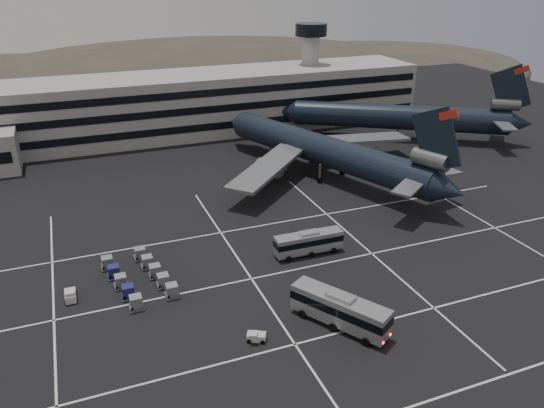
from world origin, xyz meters
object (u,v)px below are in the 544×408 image
(trijet_main, at_px, (326,151))
(bus_near, at_px, (340,309))
(bus_far, at_px, (309,242))
(uld_cluster, at_px, (138,276))
(tug_a, at_px, (70,296))

(trijet_main, relative_size, bus_near, 4.88)
(bus_near, bearing_deg, bus_far, 45.86)
(trijet_main, distance_m, uld_cluster, 46.33)
(trijet_main, bearing_deg, bus_far, -141.88)
(trijet_main, height_order, bus_near, trijet_main)
(bus_far, distance_m, uld_cluster, 23.40)
(trijet_main, distance_m, bus_near, 46.37)
(bus_far, height_order, tug_a, bus_far)
(trijet_main, xyz_separation_m, tug_a, (-47.35, -25.69, -4.59))
(trijet_main, height_order, uld_cluster, trijet_main)
(trijet_main, relative_size, tug_a, 23.64)
(bus_near, relative_size, uld_cluster, 0.82)
(bus_near, bearing_deg, tug_a, 118.54)
(tug_a, height_order, uld_cluster, uld_cluster)
(uld_cluster, bearing_deg, bus_far, -3.43)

